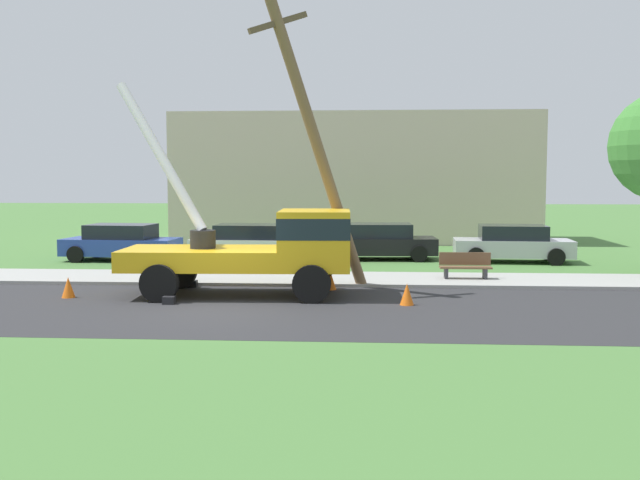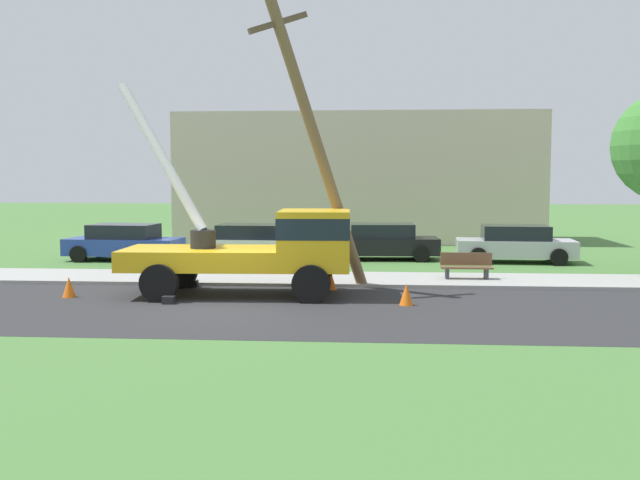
% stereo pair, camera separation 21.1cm
% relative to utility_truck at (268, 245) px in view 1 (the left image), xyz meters
% --- Properties ---
extents(ground_plane, '(120.00, 120.00, 0.00)m').
position_rel_utility_truck_xyz_m(ground_plane, '(-1.02, 9.96, -1.41)').
color(ground_plane, '#477538').
extents(road_asphalt, '(80.00, 7.18, 0.01)m').
position_rel_utility_truck_xyz_m(road_asphalt, '(-1.02, -2.04, -1.40)').
color(road_asphalt, '#2B2B2D').
rests_on(road_asphalt, ground).
extents(sidewalk_strip, '(80.00, 2.93, 0.10)m').
position_rel_utility_truck_xyz_m(sidewalk_strip, '(-1.02, 3.02, -1.36)').
color(sidewalk_strip, '#9E9E99').
rests_on(sidewalk_strip, ground).
extents(utility_truck, '(6.85, 3.21, 5.98)m').
position_rel_utility_truck_xyz_m(utility_truck, '(0.00, 0.00, 0.00)').
color(utility_truck, gold).
rests_on(utility_truck, ground).
extents(leaning_utility_pole, '(3.30, 2.22, 8.56)m').
position_rel_utility_truck_xyz_m(leaning_utility_pole, '(1.22, 0.92, 2.97)').
color(leaning_utility_pole, brown).
rests_on(leaning_utility_pole, ground).
extents(traffic_cone_ahead, '(0.36, 0.36, 0.56)m').
position_rel_utility_truck_xyz_m(traffic_cone_ahead, '(3.75, -1.31, -1.13)').
color(traffic_cone_ahead, orange).
rests_on(traffic_cone_ahead, ground).
extents(traffic_cone_behind, '(0.36, 0.36, 0.56)m').
position_rel_utility_truck_xyz_m(traffic_cone_behind, '(-5.33, -0.75, -1.13)').
color(traffic_cone_behind, orange).
rests_on(traffic_cone_behind, ground).
extents(traffic_cone_curbside, '(0.36, 0.36, 0.56)m').
position_rel_utility_truck_xyz_m(traffic_cone_curbside, '(1.66, 1.13, -1.13)').
color(traffic_cone_curbside, orange).
rests_on(traffic_cone_curbside, ground).
extents(parked_sedan_blue, '(4.53, 2.24, 1.42)m').
position_rel_utility_truck_xyz_m(parked_sedan_blue, '(-6.85, 7.95, -0.70)').
color(parked_sedan_blue, '#263F99').
rests_on(parked_sedan_blue, ground).
extents(parked_sedan_white, '(4.47, 2.13, 1.42)m').
position_rel_utility_truck_xyz_m(parked_sedan_white, '(-1.88, 8.20, -0.70)').
color(parked_sedan_white, silver).
rests_on(parked_sedan_white, ground).
extents(parked_sedan_black, '(4.48, 2.15, 1.42)m').
position_rel_utility_truck_xyz_m(parked_sedan_black, '(3.21, 9.05, -0.70)').
color(parked_sedan_black, black).
rests_on(parked_sedan_black, ground).
extents(parked_sedan_silver, '(4.49, 2.17, 1.42)m').
position_rel_utility_truck_xyz_m(parked_sedan_silver, '(8.27, 8.43, -0.70)').
color(parked_sedan_silver, '#B7B7BF').
rests_on(parked_sedan_silver, ground).
extents(park_bench, '(1.60, 0.45, 0.90)m').
position_rel_utility_truck_xyz_m(park_bench, '(5.79, 3.08, -0.95)').
color(park_bench, brown).
rests_on(park_bench, ground).
extents(lowrise_building_backdrop, '(18.00, 6.00, 6.40)m').
position_rel_utility_truck_xyz_m(lowrise_building_backdrop, '(2.04, 18.03, 1.79)').
color(lowrise_building_backdrop, beige).
rests_on(lowrise_building_backdrop, ground).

